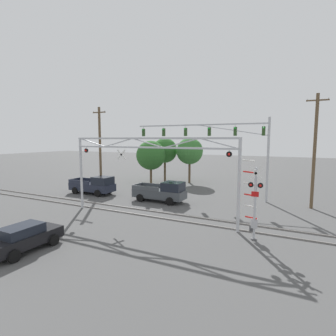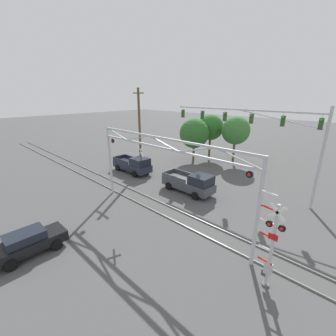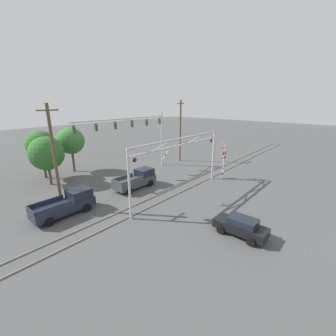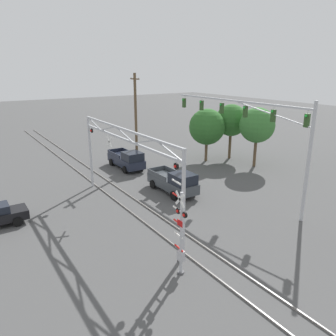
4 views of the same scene
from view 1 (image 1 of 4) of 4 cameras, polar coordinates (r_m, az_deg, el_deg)
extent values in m
cube|color=gray|center=(21.67, -3.89, -10.47)|extent=(80.00, 0.08, 0.10)
cube|color=gray|center=(22.87, -2.05, -9.55)|extent=(80.00, 0.08, 0.10)
cylinder|color=#B7BABF|center=(25.07, -18.37, -1.07)|extent=(0.22, 0.22, 6.43)
cylinder|color=#B7BABF|center=(18.19, 15.18, -3.68)|extent=(0.22, 0.22, 6.43)
cube|color=#B7BABF|center=(20.51, -4.41, 4.49)|extent=(14.36, 0.14, 0.14)
cube|color=#B7BABF|center=(20.50, -4.43, 6.46)|extent=(14.36, 0.14, 0.14)
cube|color=#B7BABF|center=(23.90, -16.19, 5.37)|extent=(2.85, 0.08, 0.78)
cube|color=#B7BABF|center=(22.09, -10.75, 5.44)|extent=(2.85, 0.08, 0.78)
cube|color=#B7BABF|center=(20.50, -4.42, 5.47)|extent=(2.85, 0.08, 0.78)
cube|color=#B7BABF|center=(19.20, 2.88, 5.43)|extent=(2.85, 0.08, 0.78)
cube|color=#B7BABF|center=(18.25, 11.07, 5.27)|extent=(2.85, 0.08, 0.78)
cylinder|color=black|center=(24.40, -17.36, 3.67)|extent=(0.38, 0.10, 0.38)
sphere|color=red|center=(24.35, -17.47, 3.66)|extent=(0.18, 0.18, 0.18)
cylinder|color=#B7BABF|center=(24.39, -17.37, 4.23)|extent=(0.04, 0.04, 0.10)
cylinder|color=black|center=(18.11, 13.17, 2.95)|extent=(0.38, 0.10, 0.38)
sphere|color=red|center=(18.04, 13.12, 2.94)|extent=(0.18, 0.18, 0.18)
cylinder|color=#B7BABF|center=(18.09, 13.19, 3.71)|extent=(0.04, 0.04, 0.10)
cube|color=white|center=(21.83, -10.12, 2.89)|extent=(0.88, 0.03, 0.88)
cube|color=white|center=(21.83, -10.12, 2.89)|extent=(0.88, 0.03, 0.88)
cylinder|color=black|center=(21.81, -10.16, 2.89)|extent=(0.04, 0.04, 0.02)
cylinder|color=#B7BABF|center=(17.24, 18.39, -7.46)|extent=(0.16, 0.16, 4.59)
cylinder|color=#59595B|center=(17.89, 18.13, -14.47)|extent=(0.35, 0.35, 0.10)
cube|color=white|center=(16.78, 18.57, -1.07)|extent=(0.78, 0.03, 0.78)
cube|color=white|center=(16.78, 18.57, -1.07)|extent=(0.78, 0.03, 0.78)
cylinder|color=black|center=(16.76, 18.56, -1.08)|extent=(0.04, 0.04, 0.02)
cylinder|color=black|center=(17.04, 17.60, -3.48)|extent=(0.32, 0.09, 0.32)
sphere|color=red|center=(16.98, 17.57, -3.52)|extent=(0.16, 0.16, 0.16)
cylinder|color=black|center=(16.96, 19.47, -3.59)|extent=(0.32, 0.09, 0.32)
sphere|color=red|center=(16.90, 19.45, -3.63)|extent=(0.16, 0.16, 0.16)
cube|color=#B7BABF|center=(17.00, 18.54, -3.54)|extent=(0.64, 0.06, 0.06)
cube|color=red|center=(17.00, 18.42, -5.42)|extent=(0.44, 0.02, 0.32)
cube|color=#B2B2B7|center=(17.57, 18.25, -11.41)|extent=(0.36, 0.28, 0.56)
cylinder|color=red|center=(17.49, 17.61, -10.24)|extent=(0.72, 0.09, 0.14)
cylinder|color=white|center=(17.31, 17.52, -7.96)|extent=(0.72, 0.09, 0.14)
cylinder|color=red|center=(17.16, 17.43, -5.62)|extent=(0.72, 0.09, 0.14)
cylinder|color=white|center=(17.04, 17.33, -3.25)|extent=(0.72, 0.09, 0.14)
cylinder|color=red|center=(16.95, 17.24, -0.86)|extent=(0.72, 0.09, 0.14)
cylinder|color=white|center=(16.88, 17.14, 1.57)|extent=(0.72, 0.09, 0.14)
cube|color=#3F3F42|center=(17.70, 17.70, -12.45)|extent=(0.24, 0.12, 0.36)
cylinder|color=#B7BABF|center=(27.64, 20.91, 1.59)|extent=(0.24, 0.24, 8.44)
cube|color=#B7BABF|center=(29.26, 6.40, 9.31)|extent=(14.84, 0.14, 0.14)
cube|color=#B7BABF|center=(28.17, 13.56, 8.06)|extent=(7.43, 0.08, 1.28)
cylinder|color=#B7BABF|center=(32.30, -5.35, 8.77)|extent=(0.04, 0.04, 0.30)
cube|color=#28471E|center=(32.28, -5.34, 7.70)|extent=(0.30, 0.26, 0.91)
sphere|color=green|center=(32.14, -5.50, 8.28)|extent=(0.18, 0.18, 0.18)
cylinder|color=#B7BABF|center=(30.93, -0.94, 8.90)|extent=(0.04, 0.04, 0.30)
cube|color=#28471E|center=(30.91, -0.93, 7.79)|extent=(0.30, 0.26, 0.91)
sphere|color=green|center=(30.77, -1.08, 8.40)|extent=(0.18, 0.18, 0.18)
cylinder|color=#B7BABF|center=(29.76, 3.86, 8.99)|extent=(0.04, 0.04, 0.30)
cube|color=#28471E|center=(29.74, 3.85, 7.83)|extent=(0.30, 0.26, 0.91)
sphere|color=green|center=(29.59, 3.73, 8.46)|extent=(0.18, 0.18, 0.18)
cylinder|color=#B7BABF|center=(28.81, 9.01, 9.02)|extent=(0.04, 0.04, 0.30)
cube|color=#28471E|center=(28.78, 8.99, 7.82)|extent=(0.30, 0.26, 0.91)
sphere|color=green|center=(28.63, 8.90, 8.47)|extent=(0.18, 0.18, 0.18)
cylinder|color=#B7BABF|center=(28.09, 14.47, 8.96)|extent=(0.04, 0.04, 0.30)
cube|color=#28471E|center=(28.07, 14.43, 7.73)|extent=(0.30, 0.26, 0.91)
sphere|color=green|center=(27.92, 14.38, 8.41)|extent=(0.18, 0.18, 0.18)
cylinder|color=#B7BABF|center=(27.64, 20.15, 8.82)|extent=(0.04, 0.04, 0.30)
cube|color=#28471E|center=(27.62, 20.11, 7.58)|extent=(0.30, 0.26, 0.91)
sphere|color=green|center=(27.47, 20.09, 8.26)|extent=(0.18, 0.18, 0.18)
cube|color=#3D4247|center=(26.65, -1.94, -5.56)|extent=(5.37, 1.94, 0.85)
cube|color=black|center=(25.79, 1.12, -4.04)|extent=(1.94, 1.78, 0.85)
cube|color=#3D4247|center=(26.27, -4.97, -4.39)|extent=(3.03, 0.08, 0.38)
cube|color=#3D4247|center=(27.84, -2.97, -3.77)|extent=(3.03, 0.08, 0.38)
cube|color=#3D4247|center=(27.87, -6.73, -3.79)|extent=(0.10, 1.86, 0.38)
cylinder|color=black|center=(25.15, 0.36, -7.27)|extent=(0.78, 0.24, 0.78)
cylinder|color=black|center=(26.88, 2.21, -6.39)|extent=(0.78, 0.24, 0.78)
cylinder|color=black|center=(26.75, -6.10, -6.48)|extent=(0.78, 0.24, 0.78)
cylinder|color=black|center=(28.38, -3.96, -5.71)|extent=(0.78, 0.24, 0.78)
cube|color=#1E2333|center=(31.56, -16.20, -3.94)|extent=(5.46, 1.94, 0.85)
cube|color=black|center=(30.38, -14.04, -2.65)|extent=(1.97, 1.78, 0.85)
cube|color=#1E2333|center=(31.55, -18.83, -2.90)|extent=(3.08, 0.08, 0.38)
cube|color=#1E2333|center=(32.86, -16.53, -2.46)|extent=(3.08, 0.08, 0.38)
cube|color=#1E2333|center=(33.32, -19.62, -2.45)|extent=(0.10, 1.86, 0.38)
cylinder|color=black|center=(29.81, -15.05, -5.33)|extent=(0.78, 0.24, 0.78)
cylinder|color=black|center=(31.27, -12.66, -4.73)|extent=(0.78, 0.24, 0.78)
cylinder|color=black|center=(32.12, -19.59, -4.65)|extent=(0.78, 0.24, 0.78)
cylinder|color=black|center=(33.48, -17.17, -4.13)|extent=(0.78, 0.24, 0.78)
cube|color=black|center=(17.37, -28.67, -13.47)|extent=(1.63, 4.07, 0.65)
cube|color=black|center=(17.10, -29.23, -11.73)|extent=(1.39, 2.11, 0.53)
cylinder|color=black|center=(18.78, -26.97, -12.94)|extent=(0.24, 0.66, 0.66)
cylinder|color=black|center=(17.54, -23.64, -14.15)|extent=(0.24, 0.66, 0.66)
cylinder|color=black|center=(16.21, -30.53, -16.22)|extent=(0.24, 0.66, 0.66)
cylinder|color=brown|center=(31.78, -14.55, 3.75)|extent=(0.28, 0.28, 9.96)
cube|color=brown|center=(31.89, -14.77, 11.63)|extent=(1.80, 0.12, 0.12)
cylinder|color=silver|center=(32.44, -15.89, 11.69)|extent=(0.08, 0.08, 0.12)
cylinder|color=silver|center=(31.37, -13.63, 11.94)|extent=(0.08, 0.08, 0.12)
cylinder|color=brown|center=(26.83, 29.26, 3.04)|extent=(0.28, 0.28, 10.28)
cube|color=brown|center=(27.02, 29.80, 12.69)|extent=(1.80, 0.12, 0.12)
cylinder|color=silver|center=(27.00, 28.03, 13.00)|extent=(0.08, 0.08, 0.12)
cylinder|color=silver|center=(27.08, 31.58, 12.79)|extent=(0.08, 0.08, 0.12)
cylinder|color=brown|center=(37.85, 4.69, -0.78)|extent=(0.32, 0.32, 3.26)
sphere|color=#387533|center=(37.60, 4.73, 3.69)|extent=(3.78, 3.78, 3.78)
cylinder|color=brown|center=(39.59, -0.68, -0.42)|extent=(0.32, 0.32, 3.29)
sphere|color=#2D6628|center=(39.35, -0.68, 3.85)|extent=(3.71, 3.71, 3.71)
cylinder|color=brown|center=(37.20, -3.73, -1.42)|extent=(0.32, 0.32, 2.58)
sphere|color=#2D6628|center=(36.93, -3.76, 2.78)|extent=(4.11, 4.11, 4.11)
camera|label=2|loc=(7.32, 31.08, 29.52)|focal=24.00mm
camera|label=3|loc=(29.44, -57.79, 10.92)|focal=24.00mm
camera|label=4|loc=(13.25, 80.25, 19.19)|focal=35.00mm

